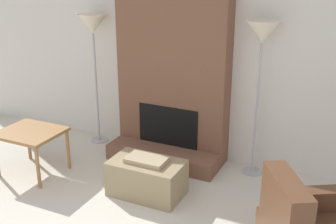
# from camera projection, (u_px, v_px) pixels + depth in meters

# --- Properties ---
(wall_back) EXTENTS (7.74, 0.06, 2.60)m
(wall_back) POSITION_uv_depth(u_px,v_px,m) (179.00, 61.00, 5.64)
(wall_back) COLOR silver
(wall_back) RESTS_ON ground_plane
(fireplace) EXTENTS (1.52, 0.69, 2.60)m
(fireplace) POSITION_uv_depth(u_px,v_px,m) (172.00, 73.00, 5.50)
(fireplace) COLOR brown
(fireplace) RESTS_ON ground_plane
(ottoman) EXTENTS (0.84, 0.50, 0.47)m
(ottoman) POSITION_uv_depth(u_px,v_px,m) (147.00, 177.00, 4.85)
(ottoman) COLOR #998460
(ottoman) RESTS_ON ground_plane
(side_table) EXTENTS (0.75, 0.64, 0.58)m
(side_table) POSITION_uv_depth(u_px,v_px,m) (31.00, 136.00, 5.25)
(side_table) COLOR #9E7042
(side_table) RESTS_ON ground_plane
(floor_lamp_left) EXTENTS (0.41, 0.41, 1.88)m
(floor_lamp_left) POSITION_uv_depth(u_px,v_px,m) (93.00, 29.00, 5.79)
(floor_lamp_left) COLOR #ADADB2
(floor_lamp_left) RESTS_ON ground_plane
(floor_lamp_right) EXTENTS (0.41, 0.41, 1.93)m
(floor_lamp_right) POSITION_uv_depth(u_px,v_px,m) (262.00, 38.00, 4.83)
(floor_lamp_right) COLOR #ADADB2
(floor_lamp_right) RESTS_ON ground_plane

